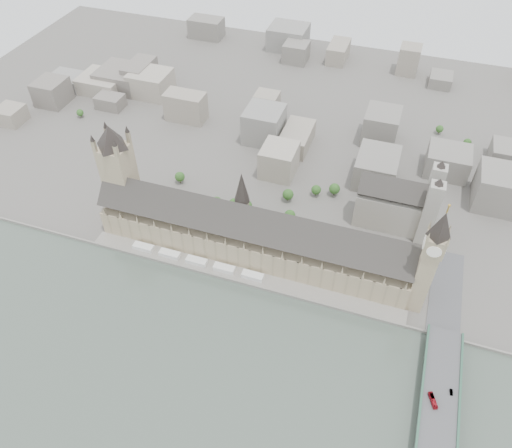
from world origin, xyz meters
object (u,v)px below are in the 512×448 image
(victoria_tower, at_px, (119,171))
(car_silver, at_px, (451,392))
(red_bus_north, at_px, (433,400))
(westminster_abbey, at_px, (398,204))
(elizabeth_tower, at_px, (431,256))
(westminster_bridge, at_px, (436,426))
(palace_of_westminster, at_px, (252,235))

(victoria_tower, distance_m, car_silver, 307.22)
(red_bus_north, relative_size, car_silver, 2.52)
(westminster_abbey, height_order, red_bus_north, westminster_abbey)
(car_silver, bearing_deg, red_bus_north, -146.23)
(elizabeth_tower, relative_size, westminster_abbey, 1.58)
(victoria_tower, height_order, westminster_bridge, victoria_tower)
(victoria_tower, xyz_separation_m, car_silver, (290.36, -90.12, -44.19))
(westminster_abbey, distance_m, red_bus_north, 176.04)
(victoria_tower, xyz_separation_m, red_bus_north, (279.14, -100.35, -43.34))
(victoria_tower, distance_m, red_bus_north, 299.78)
(westminster_abbey, relative_size, car_silver, 14.73)
(car_silver, bearing_deg, palace_of_westminster, 144.95)
(westminster_bridge, xyz_separation_m, westminster_abbey, (-51.08, 182.50, 19.96))
(westminster_abbey, height_order, car_silver, westminster_abbey)
(palace_of_westminster, xyz_separation_m, car_silver, (168.36, -83.82, -11.69))
(elizabeth_tower, distance_m, red_bus_north, 96.35)
(westminster_abbey, bearing_deg, westminster_bridge, -74.36)
(elizabeth_tower, relative_size, victoria_tower, 1.07)
(westminster_bridge, bearing_deg, elizabeth_tower, 104.11)
(palace_of_westminster, xyz_separation_m, westminster_abbey, (110.92, 75.30, 2.38))
(westminster_bridge, height_order, red_bus_north, red_bus_north)
(westminster_bridge, bearing_deg, westminster_abbey, 105.64)
(victoria_tower, distance_m, westminster_abbey, 244.79)
(westminster_bridge, relative_size, westminster_abbey, 4.78)
(elizabeth_tower, bearing_deg, palace_of_westminster, 175.15)
(victoria_tower, relative_size, car_silver, 21.66)
(elizabeth_tower, bearing_deg, car_silver, -67.17)
(red_bus_north, bearing_deg, palace_of_westminster, 125.83)
(elizabeth_tower, height_order, westminster_bridge, elizabeth_tower)
(red_bus_north, height_order, car_silver, red_bus_north)
(westminster_abbey, bearing_deg, elizabeth_tower, -72.71)
(elizabeth_tower, height_order, car_silver, elizabeth_tower)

